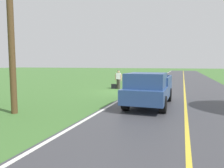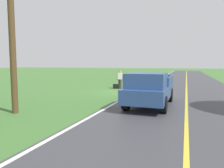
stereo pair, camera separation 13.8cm
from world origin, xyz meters
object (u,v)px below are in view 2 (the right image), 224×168
object	(u,v)px
hitchhiker_walking	(120,78)
pickup_truck_passing	(150,88)
utility_pole_roadside	(11,15)
suitcase_carried	(116,86)

from	to	relation	value
hitchhiker_walking	pickup_truck_passing	xyz separation A→B (m)	(-3.88, 7.17, -0.01)
pickup_truck_passing	utility_pole_roadside	bearing A→B (deg)	33.31
utility_pole_roadside	pickup_truck_passing	bearing A→B (deg)	-146.69
suitcase_carried	utility_pole_roadside	xyz separation A→B (m)	(1.32, 10.75, 4.24)
suitcase_carried	utility_pole_roadside	distance (m)	11.63
pickup_truck_passing	utility_pole_roadside	distance (m)	7.57
suitcase_carried	utility_pole_roadside	size ratio (longest dim) A/B	0.05
suitcase_carried	pickup_truck_passing	size ratio (longest dim) A/B	0.08
hitchhiker_walking	suitcase_carried	world-z (taller)	hitchhiker_walking
pickup_truck_passing	utility_pole_roadside	xyz separation A→B (m)	(5.62, 3.69, 3.49)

